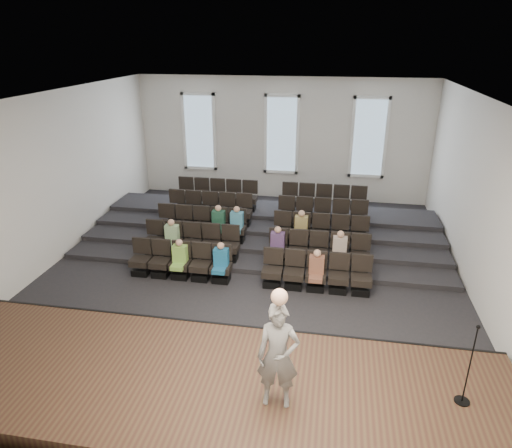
{
  "coord_description": "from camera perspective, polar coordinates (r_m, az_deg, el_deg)",
  "views": [
    {
      "loc": [
        2.21,
        -11.61,
        6.43
      ],
      "look_at": [
        0.08,
        0.5,
        1.36
      ],
      "focal_mm": 32.0,
      "sensor_mm": 36.0,
      "label": 1
    }
  ],
  "objects": [
    {
      "name": "stage_lip",
      "position": [
        10.56,
        -4.14,
        -13.48
      ],
      "size": [
        11.8,
        0.06,
        0.52
      ],
      "primitive_type": "cube",
      "color": "black",
      "rests_on": "ground"
    },
    {
      "name": "wall_back",
      "position": [
        19.17,
        3.22,
        10.52
      ],
      "size": [
        12.0,
        0.04,
        5.0
      ],
      "primitive_type": "cube",
      "color": "silver",
      "rests_on": "ground"
    },
    {
      "name": "risers",
      "position": [
        16.19,
        1.38,
        -0.26
      ],
      "size": [
        11.8,
        4.8,
        0.6
      ],
      "color": "black",
      "rests_on": "ground"
    },
    {
      "name": "wall_left",
      "position": [
        14.76,
        -24.46,
        4.92
      ],
      "size": [
        0.04,
        14.0,
        5.0
      ],
      "primitive_type": "cube",
      "color": "silver",
      "rests_on": "ground"
    },
    {
      "name": "windows",
      "position": [
        19.06,
        3.21,
        11.07
      ],
      "size": [
        8.44,
        0.1,
        3.24
      ],
      "color": "white",
      "rests_on": "wall_back"
    },
    {
      "name": "speaker",
      "position": [
        7.95,
        2.78,
        -16.18
      ],
      "size": [
        0.74,
        0.51,
        1.96
      ],
      "primitive_type": "imported",
      "rotation": [
        0.0,
        0.0,
        0.05
      ],
      "color": "slate",
      "rests_on": "stage"
    },
    {
      "name": "ceiling",
      "position": [
        11.9,
        -0.81,
        15.54
      ],
      "size": [
        12.0,
        14.0,
        0.02
      ],
      "primitive_type": "cube",
      "color": "white",
      "rests_on": "ground"
    },
    {
      "name": "audience",
      "position": [
        13.49,
        -0.69,
        -2.13
      ],
      "size": [
        5.45,
        2.64,
        1.1
      ],
      "color": "#83B849",
      "rests_on": "seating_rows"
    },
    {
      "name": "ground",
      "position": [
        13.45,
        -0.7,
        -6.16
      ],
      "size": [
        14.0,
        14.0,
        0.0
      ],
      "primitive_type": "plane",
      "color": "black",
      "rests_on": "ground"
    },
    {
      "name": "stage",
      "position": [
        9.24,
        -6.93,
        -19.77
      ],
      "size": [
        11.8,
        3.6,
        0.5
      ],
      "primitive_type": "cube",
      "color": "#45321D",
      "rests_on": "ground"
    },
    {
      "name": "seating_rows",
      "position": [
        14.52,
        0.42,
        -0.94
      ],
      "size": [
        6.8,
        4.7,
        1.67
      ],
      "color": "black",
      "rests_on": "ground"
    },
    {
      "name": "mic_stand",
      "position": [
        9.02,
        24.82,
        -17.28
      ],
      "size": [
        0.27,
        0.27,
        1.6
      ],
      "color": "black",
      "rests_on": "stage"
    },
    {
      "name": "wall_front",
      "position": [
        6.43,
        -12.92,
        -15.93
      ],
      "size": [
        12.0,
        0.04,
        5.0
      ],
      "primitive_type": "cube",
      "color": "silver",
      "rests_on": "ground"
    },
    {
      "name": "wall_right",
      "position": [
        12.83,
        26.72,
        2.09
      ],
      "size": [
        0.04,
        14.0,
        5.0
      ],
      "primitive_type": "cube",
      "color": "silver",
      "rests_on": "ground"
    }
  ]
}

